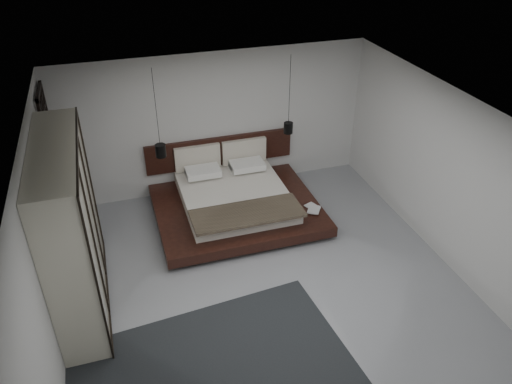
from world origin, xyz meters
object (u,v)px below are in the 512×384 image
object	(u,v)px
bed	(235,200)
pendant_right	(288,128)
wardrobe	(71,230)
pendant_left	(161,150)
rug	(215,383)
lattice_screen	(56,162)

from	to	relation	value
bed	pendant_right	xyz separation A→B (m)	(1.22, 0.48, 1.10)
bed	wardrobe	xyz separation A→B (m)	(-2.75, -1.54, 0.98)
pendant_left	pendant_right	size ratio (longest dim) A/B	1.08
pendant_left	rug	distance (m)	4.28
pendant_left	rug	world-z (taller)	pendant_left
lattice_screen	pendant_left	bearing A→B (deg)	-2.09
pendant_right	wardrobe	distance (m)	4.45
bed	wardrobe	distance (m)	3.30
lattice_screen	wardrobe	bearing A→B (deg)	-83.13
lattice_screen	rug	size ratio (longest dim) A/B	0.72
lattice_screen	pendant_left	size ratio (longest dim) A/B	1.59
lattice_screen	pendant_right	xyz separation A→B (m)	(4.22, -0.06, 0.10)
pendant_left	pendant_right	distance (m)	2.44
lattice_screen	bed	xyz separation A→B (m)	(3.00, -0.55, -1.00)
lattice_screen	pendant_right	size ratio (longest dim) A/B	1.72
wardrobe	pendant_right	bearing A→B (deg)	27.05
bed	pendant_left	size ratio (longest dim) A/B	1.81
pendant_right	rug	distance (m)	4.97
pendant_right	lattice_screen	bearing A→B (deg)	179.12
pendant_right	wardrobe	size ratio (longest dim) A/B	0.58
wardrobe	pendant_left	bearing A→B (deg)	52.92
pendant_left	wardrobe	distance (m)	2.54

